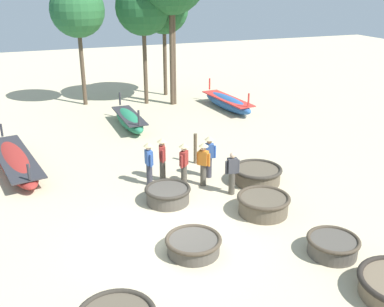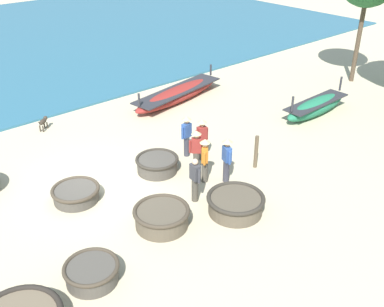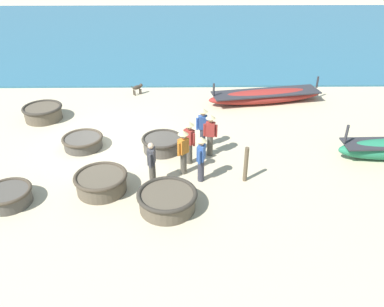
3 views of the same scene
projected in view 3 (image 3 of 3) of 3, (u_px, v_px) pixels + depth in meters
ground_plane at (108, 143)px, 15.13m from camera, size 80.00×80.00×0.00m
sea at (196, 31)px, 32.76m from camera, size 28.00×52.00×0.10m
coracle_front_right at (43, 112)px, 16.90m from camera, size 1.75×1.75×0.64m
coracle_front_left at (167, 200)px, 11.31m from camera, size 1.84×1.84×0.60m
coracle_beside_post at (101, 182)px, 12.11m from camera, size 1.73×1.73×0.63m
coracle_upturned at (162, 143)px, 14.45m from camera, size 1.57×1.57×0.56m
coracle_center at (8, 196)px, 11.55m from camera, size 1.46×1.46×0.52m
coracle_tilted at (83, 142)px, 14.67m from camera, size 1.59×1.59×0.48m
long_boat_ochre_hull at (266, 96)px, 18.65m from camera, size 2.21×5.97×1.17m
fisherman_with_hat at (189, 140)px, 13.30m from camera, size 0.39×0.42×1.67m
fisherman_by_coracle at (183, 149)px, 12.71m from camera, size 0.40×0.40×1.67m
fisherman_crouching at (210, 132)px, 13.81m from camera, size 0.36×0.52×1.67m
fisherman_standing_right at (201, 156)px, 12.31m from camera, size 0.51×0.36×1.67m
fisherman_standing_left at (203, 126)px, 14.31m from camera, size 0.36×0.53×1.67m
fisherman_hauling at (152, 163)px, 12.18m from camera, size 0.53×0.25×1.57m
dog at (138, 88)px, 19.59m from camera, size 0.47×0.58×0.55m
mooring_post_inland at (246, 164)px, 12.47m from camera, size 0.14×0.14×1.28m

